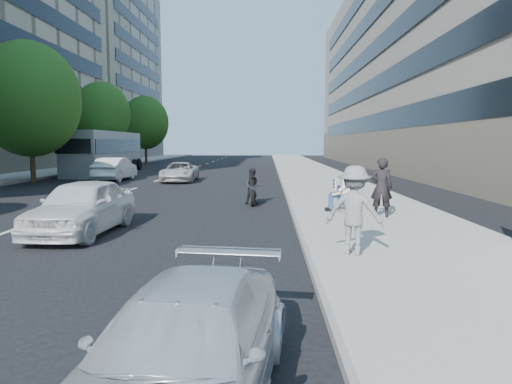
{
  "coord_description": "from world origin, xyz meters",
  "views": [
    {
      "loc": [
        0.61,
        -9.4,
        2.43
      ],
      "look_at": [
        0.32,
        1.8,
        1.22
      ],
      "focal_mm": 32.0,
      "sensor_mm": 36.0,
      "label": 1
    }
  ],
  "objects_px": {
    "jogger": "(354,210)",
    "pedestrian_woman": "(381,187)",
    "parked_sedan": "(185,351)",
    "white_sedan_near": "(82,206)",
    "white_sedan_mid": "(115,169)",
    "bus": "(105,153)",
    "motorcycle": "(253,188)",
    "white_sedan_far": "(180,172)",
    "seated_protester": "(341,189)"
  },
  "relations": [
    {
      "from": "pedestrian_woman",
      "to": "parked_sedan",
      "type": "xyz_separation_m",
      "value": [
        -4.24,
        -10.12,
        -0.5
      ]
    },
    {
      "from": "white_sedan_far",
      "to": "parked_sedan",
      "type": "bearing_deg",
      "value": -80.72
    },
    {
      "from": "white_sedan_near",
      "to": "white_sedan_mid",
      "type": "xyz_separation_m",
      "value": [
        -4.87,
        17.15,
        0.01
      ]
    },
    {
      "from": "white_sedan_far",
      "to": "motorcycle",
      "type": "xyz_separation_m",
      "value": [
        4.95,
        -10.52,
        0.03
      ]
    },
    {
      "from": "white_sedan_far",
      "to": "jogger",
      "type": "bearing_deg",
      "value": -70.98
    },
    {
      "from": "parked_sedan",
      "to": "motorcycle",
      "type": "height_order",
      "value": "motorcycle"
    },
    {
      "from": "seated_protester",
      "to": "jogger",
      "type": "relative_size",
      "value": 0.72
    },
    {
      "from": "white_sedan_mid",
      "to": "bus",
      "type": "height_order",
      "value": "bus"
    },
    {
      "from": "seated_protester",
      "to": "white_sedan_mid",
      "type": "bearing_deg",
      "value": 131.58
    },
    {
      "from": "white_sedan_far",
      "to": "motorcycle",
      "type": "bearing_deg",
      "value": -66.54
    },
    {
      "from": "pedestrian_woman",
      "to": "white_sedan_mid",
      "type": "distance_m",
      "value": 20.15
    },
    {
      "from": "motorcycle",
      "to": "jogger",
      "type": "bearing_deg",
      "value": -77.49
    },
    {
      "from": "jogger",
      "to": "pedestrian_woman",
      "type": "xyz_separation_m",
      "value": [
        1.73,
        4.79,
        0.01
      ]
    },
    {
      "from": "jogger",
      "to": "pedestrian_woman",
      "type": "relative_size",
      "value": 0.99
    },
    {
      "from": "jogger",
      "to": "white_sedan_far",
      "type": "distance_m",
      "value": 20.57
    },
    {
      "from": "bus",
      "to": "parked_sedan",
      "type": "bearing_deg",
      "value": -70.56
    },
    {
      "from": "jogger",
      "to": "bus",
      "type": "xyz_separation_m",
      "value": [
        -14.65,
        26.72,
        0.57
      ]
    },
    {
      "from": "parked_sedan",
      "to": "seated_protester",
      "type": "bearing_deg",
      "value": 81.88
    },
    {
      "from": "jogger",
      "to": "bus",
      "type": "height_order",
      "value": "bus"
    },
    {
      "from": "parked_sedan",
      "to": "white_sedan_near",
      "type": "height_order",
      "value": "white_sedan_near"
    },
    {
      "from": "motorcycle",
      "to": "white_sedan_mid",
      "type": "bearing_deg",
      "value": 127.17
    },
    {
      "from": "jogger",
      "to": "pedestrian_woman",
      "type": "distance_m",
      "value": 5.1
    },
    {
      "from": "seated_protester",
      "to": "white_sedan_mid",
      "type": "height_order",
      "value": "white_sedan_mid"
    },
    {
      "from": "white_sedan_mid",
      "to": "white_sedan_far",
      "type": "distance_m",
      "value": 4.38
    },
    {
      "from": "white_sedan_far",
      "to": "seated_protester",
      "type": "bearing_deg",
      "value": -60.63
    },
    {
      "from": "seated_protester",
      "to": "pedestrian_woman",
      "type": "relative_size",
      "value": 0.71
    },
    {
      "from": "parked_sedan",
      "to": "jogger",
      "type": "bearing_deg",
      "value": 72.4
    },
    {
      "from": "pedestrian_woman",
      "to": "parked_sedan",
      "type": "distance_m",
      "value": 10.98
    },
    {
      "from": "white_sedan_mid",
      "to": "bus",
      "type": "xyz_separation_m",
      "value": [
        -3.04,
        6.84,
        0.89
      ]
    },
    {
      "from": "seated_protester",
      "to": "white_sedan_near",
      "type": "relative_size",
      "value": 0.3
    },
    {
      "from": "jogger",
      "to": "motorcycle",
      "type": "xyz_separation_m",
      "value": [
        -2.34,
        8.71,
        -0.42
      ]
    },
    {
      "from": "white_sedan_near",
      "to": "white_sedan_far",
      "type": "distance_m",
      "value": 16.5
    },
    {
      "from": "pedestrian_woman",
      "to": "white_sedan_mid",
      "type": "bearing_deg",
      "value": -36.58
    },
    {
      "from": "pedestrian_woman",
      "to": "parked_sedan",
      "type": "height_order",
      "value": "pedestrian_woman"
    },
    {
      "from": "pedestrian_woman",
      "to": "motorcycle",
      "type": "bearing_deg",
      "value": -31.97
    },
    {
      "from": "jogger",
      "to": "motorcycle",
      "type": "height_order",
      "value": "jogger"
    },
    {
      "from": "bus",
      "to": "seated_protester",
      "type": "bearing_deg",
      "value": -54.78
    },
    {
      "from": "motorcycle",
      "to": "white_sedan_far",
      "type": "bearing_deg",
      "value": 112.66
    },
    {
      "from": "motorcycle",
      "to": "bus",
      "type": "bearing_deg",
      "value": 121.83
    },
    {
      "from": "seated_protester",
      "to": "jogger",
      "type": "bearing_deg",
      "value": -96.52
    },
    {
      "from": "seated_protester",
      "to": "white_sedan_near",
      "type": "bearing_deg",
      "value": -156.18
    },
    {
      "from": "bus",
      "to": "motorcycle",
      "type": "bearing_deg",
      "value": -56.96
    },
    {
      "from": "motorcycle",
      "to": "parked_sedan",
      "type": "bearing_deg",
      "value": -93.21
    },
    {
      "from": "seated_protester",
      "to": "parked_sedan",
      "type": "relative_size",
      "value": 0.34
    },
    {
      "from": "jogger",
      "to": "bus",
      "type": "bearing_deg",
      "value": -40.85
    },
    {
      "from": "pedestrian_woman",
      "to": "motorcycle",
      "type": "xyz_separation_m",
      "value": [
        -4.07,
        3.92,
        -0.43
      ]
    },
    {
      "from": "white_sedan_mid",
      "to": "bus",
      "type": "distance_m",
      "value": 7.53
    },
    {
      "from": "parked_sedan",
      "to": "white_sedan_far",
      "type": "bearing_deg",
      "value": 108.63
    },
    {
      "from": "seated_protester",
      "to": "white_sedan_far",
      "type": "bearing_deg",
      "value": 121.12
    },
    {
      "from": "parked_sedan",
      "to": "white_sedan_mid",
      "type": "distance_m",
      "value": 26.8
    }
  ]
}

